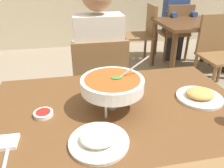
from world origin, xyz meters
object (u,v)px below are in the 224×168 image
dining_table_far (194,31)px  chair_bg_middle (176,30)px  chair_bg_right (144,31)px  chair_bg_corner (217,49)px  sauce_dish (43,114)px  chair_diner_main (100,84)px  dining_table_main (117,124)px  appetizer_plate (200,95)px  diner_main (98,56)px  patron_bg_middle (176,13)px  curry_bowl (112,85)px  rice_plate (99,139)px

dining_table_far → chair_bg_middle: bearing=92.4°
chair_bg_middle → chair_bg_right: (-0.52, 0.02, 0.00)m
chair_bg_corner → sauce_dish: bearing=-144.5°
chair_diner_main → chair_bg_corner: bearing=22.7°
dining_table_main → chair_bg_corner: size_ratio=1.43×
appetizer_plate → dining_table_far: bearing=60.6°
chair_diner_main → diner_main: diner_main is taller
sauce_dish → dining_table_far: 2.60m
chair_bg_middle → patron_bg_middle: (0.02, 0.09, 0.24)m
dining_table_far → patron_bg_middle: 0.61m
curry_bowl → rice_plate: size_ratio=1.39×
appetizer_plate → patron_bg_middle: 2.64m
sauce_dish → chair_bg_middle: bearing=52.2°
dining_table_far → rice_plate: bearing=-127.8°
rice_plate → sauce_dish: size_ratio=2.67×
diner_main → sauce_dish: 0.82m
chair_bg_right → chair_bg_corner: 1.18m
curry_bowl → dining_table_far: 2.39m
curry_bowl → sauce_dish: size_ratio=3.69×
curry_bowl → chair_bg_right: size_ratio=0.37×
rice_plate → chair_bg_right: bearing=67.7°
dining_table_main → chair_bg_right: chair_bg_right is taller
chair_bg_right → chair_bg_corner: size_ratio=1.00×
diner_main → appetizer_plate: 0.86m
rice_plate → chair_bg_corner: chair_bg_corner is taller
curry_bowl → dining_table_main: bearing=13.4°
rice_plate → chair_bg_middle: (1.59, 2.57, -0.25)m
dining_table_main → patron_bg_middle: patron_bg_middle is taller
chair_bg_middle → sauce_dish: bearing=-127.8°
rice_plate → chair_bg_right: size_ratio=0.27×
chair_diner_main → sauce_dish: (-0.36, -0.70, 0.24)m
chair_bg_middle → dining_table_main: bearing=-122.0°
chair_diner_main → dining_table_far: (1.48, 1.13, 0.10)m
sauce_dish → patron_bg_middle: 3.04m
diner_main → dining_table_far: bearing=36.7°
chair_diner_main → appetizer_plate: 0.87m
diner_main → dining_table_far: (1.48, 1.10, -0.14)m
chair_bg_right → chair_diner_main: bearing=-119.4°
chair_diner_main → rice_plate: bearing=-97.8°
sauce_dish → dining_table_far: size_ratio=0.09×
dining_table_main → sauce_dish: bearing=-178.2°
chair_bg_right → curry_bowl: bearing=-112.2°
chair_diner_main → chair_bg_middle: size_ratio=1.00×
dining_table_main → chair_bg_corner: 2.02m
diner_main → chair_bg_corner: 1.65m
sauce_dish → patron_bg_middle: bearing=52.9°
dining_table_main → curry_bowl: size_ratio=3.87×
diner_main → dining_table_far: 1.85m
chair_diner_main → patron_bg_middle: patron_bg_middle is taller
chair_bg_middle → chair_bg_corner: bearing=-86.6°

